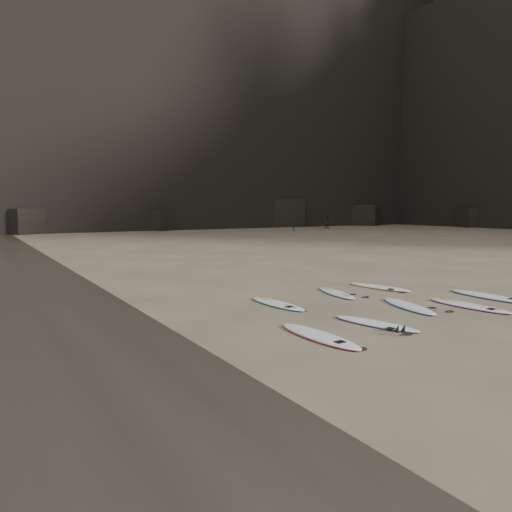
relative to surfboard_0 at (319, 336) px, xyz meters
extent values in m
plane|color=#897559|center=(4.53, 1.02, -0.05)|extent=(240.00, 240.00, 0.00)
cube|color=black|center=(14.53, 61.02, 19.95)|extent=(170.00, 32.00, 40.00)
cube|color=black|center=(12.53, 46.02, 1.12)|extent=(4.23, 4.46, 2.33)
cube|color=black|center=(29.53, 47.02, 1.75)|extent=(5.95, 5.19, 3.59)
cube|color=black|center=(42.53, 45.02, 1.39)|extent=(5.31, 5.56, 2.88)
cube|color=black|center=(50.53, 33.02, 1.16)|extent=(4.39, 4.01, 2.41)
cube|color=black|center=(-1.47, 46.02, 1.20)|extent=(4.49, 4.76, 2.49)
cylinder|color=black|center=(76.47, 62.21, 41.23)|extent=(0.51, 0.51, 2.55)
cylinder|color=black|center=(77.32, 70.25, 41.25)|extent=(0.52, 0.52, 2.59)
cylinder|color=black|center=(64.83, 67.46, 41.52)|extent=(0.62, 0.62, 3.12)
cylinder|color=black|center=(56.97, 38.81, 31.16)|extent=(0.48, 0.48, 2.41)
ellipsoid|color=white|center=(0.00, 0.00, 0.00)|extent=(0.66, 2.55, 0.09)
ellipsoid|color=white|center=(1.85, 0.22, 0.00)|extent=(1.06, 2.34, 0.08)
ellipsoid|color=white|center=(4.10, 1.29, 0.00)|extent=(1.24, 2.53, 0.09)
ellipsoid|color=white|center=(5.58, 0.45, 0.00)|extent=(0.73, 2.55, 0.09)
ellipsoid|color=white|center=(7.33, 1.09, 0.00)|extent=(0.72, 2.71, 0.10)
ellipsoid|color=white|center=(1.13, 3.39, 0.00)|extent=(0.71, 2.41, 0.09)
ellipsoid|color=white|center=(3.71, 3.90, -0.01)|extent=(1.02, 2.31, 0.08)
ellipsoid|color=white|center=(5.71, 4.06, 0.00)|extent=(1.05, 2.46, 0.09)
imported|color=black|center=(24.86, 36.81, 0.77)|extent=(0.66, 0.72, 1.64)
imported|color=black|center=(30.71, 38.18, 0.74)|extent=(0.90, 0.78, 1.57)
camera|label=1|loc=(-6.43, -8.29, 2.77)|focal=35.00mm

